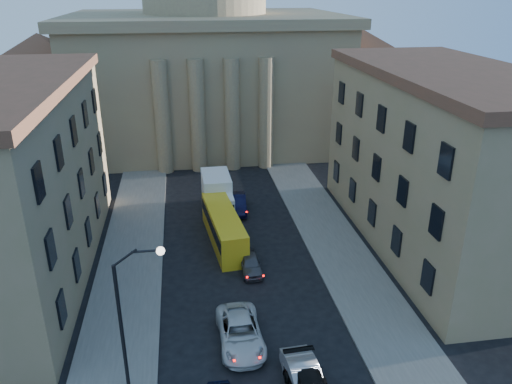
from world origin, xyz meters
The scene contains 12 objects.
sidewalk_left centered at (-8.50, 18.00, 0.07)m, with size 5.00×60.00×0.15m, color #5D5B55.
sidewalk_right centered at (8.50, 18.00, 0.07)m, with size 5.00×60.00×0.15m, color #5D5B55.
church centered at (0.00, 55.47, 11.88)m, with size 68.02×28.76×36.60m.
building_left centered at (-17.00, 22.00, 7.42)m, with size 11.60×26.60×14.70m.
building_right centered at (17.00, 22.00, 7.42)m, with size 11.60×26.60×14.70m.
street_lamp centered at (-6.97, 8.00, 5.29)m, with size 2.62×0.44×8.83m.
car_right_near centered at (1.99, 6.65, 0.78)m, with size 1.66×4.76×1.57m, color #93959A.
car_left_mid centered at (-1.00, 11.07, 0.79)m, with size 2.63×5.70×1.58m, color silver.
car_right_far centered at (0.80, 19.30, 0.66)m, with size 1.56×3.87×1.32m, color #47474C.
car_right_distant centered at (1.07, 30.50, 0.79)m, with size 1.66×4.77×1.57m, color black.
city_bus centered at (-0.80, 24.33, 1.47)m, with size 3.19×9.87×2.73m.
box_truck centered at (-0.86, 30.34, 1.72)m, with size 2.73×6.65×3.62m.
Camera 1 is at (-3.79, -13.75, 20.65)m, focal length 35.00 mm.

